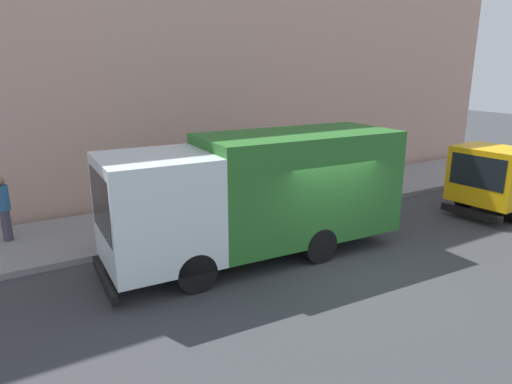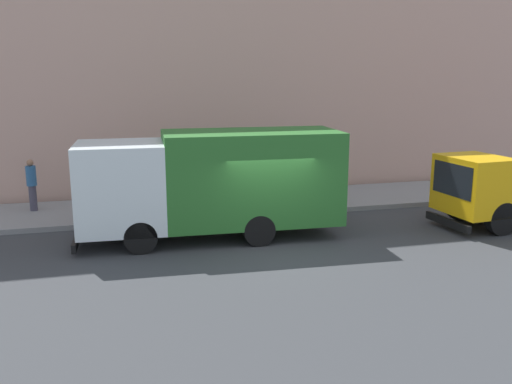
# 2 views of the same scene
# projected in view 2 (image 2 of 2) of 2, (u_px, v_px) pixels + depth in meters

# --- Properties ---
(ground) EXTENTS (80.00, 80.00, 0.00)m
(ground) POSITION_uv_depth(u_px,v_px,m) (270.00, 245.00, 15.64)
(ground) COLOR #393B3E
(sidewalk) EXTENTS (3.60, 30.00, 0.17)m
(sidewalk) POSITION_uv_depth(u_px,v_px,m) (234.00, 204.00, 20.16)
(sidewalk) COLOR gray
(sidewalk) RESTS_ON ground
(building_facade) EXTENTS (0.50, 30.00, 12.90)m
(building_facade) POSITION_uv_depth(u_px,v_px,m) (220.00, 30.00, 20.97)
(building_facade) COLOR #CEA08E
(building_facade) RESTS_ON ground
(large_utility_truck) EXTENTS (2.72, 7.80, 3.17)m
(large_utility_truck) POSITION_uv_depth(u_px,v_px,m) (213.00, 180.00, 16.02)
(large_utility_truck) COLOR white
(large_utility_truck) RESTS_ON ground
(small_flatbed_truck) EXTENTS (2.54, 5.55, 2.30)m
(small_flatbed_truck) POSITION_uv_depth(u_px,v_px,m) (504.00, 192.00, 17.52)
(small_flatbed_truck) COLOR #F3B00F
(small_flatbed_truck) RESTS_ON ground
(pedestrian_walking) EXTENTS (0.40, 0.40, 1.74)m
(pedestrian_walking) POSITION_uv_depth(u_px,v_px,m) (98.00, 192.00, 17.48)
(pedestrian_walking) COLOR brown
(pedestrian_walking) RESTS_ON sidewalk
(pedestrian_standing) EXTENTS (0.44, 0.44, 1.79)m
(pedestrian_standing) POSITION_uv_depth(u_px,v_px,m) (32.00, 183.00, 18.68)
(pedestrian_standing) COLOR #454152
(pedestrian_standing) RESTS_ON sidewalk
(street_sign_post) EXTENTS (0.44, 0.08, 2.71)m
(street_sign_post) POSITION_uv_depth(u_px,v_px,m) (200.00, 167.00, 18.12)
(street_sign_post) COLOR #4C5156
(street_sign_post) RESTS_ON sidewalk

